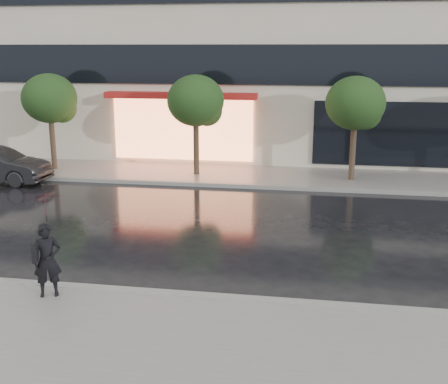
# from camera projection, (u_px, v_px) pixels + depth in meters

# --- Properties ---
(ground) EXTENTS (120.00, 120.00, 0.00)m
(ground) POSITION_uv_depth(u_px,v_px,m) (234.00, 283.00, 12.25)
(ground) COLOR black
(ground) RESTS_ON ground
(sidewalk_near) EXTENTS (60.00, 4.50, 0.12)m
(sidewalk_near) POSITION_uv_depth(u_px,v_px,m) (205.00, 359.00, 9.13)
(sidewalk_near) COLOR slate
(sidewalk_near) RESTS_ON ground
(sidewalk_far) EXTENTS (60.00, 3.50, 0.12)m
(sidewalk_far) POSITION_uv_depth(u_px,v_px,m) (273.00, 177.00, 22.02)
(sidewalk_far) COLOR slate
(sidewalk_far) RESTS_ON ground
(curb_near) EXTENTS (60.00, 0.25, 0.14)m
(curb_near) POSITION_uv_depth(u_px,v_px,m) (227.00, 299.00, 11.28)
(curb_near) COLOR gray
(curb_near) RESTS_ON ground
(curb_far) EXTENTS (60.00, 0.25, 0.14)m
(curb_far) POSITION_uv_depth(u_px,v_px,m) (269.00, 187.00, 20.35)
(curb_far) COLOR gray
(curb_far) RESTS_ON ground
(tree_far_west) EXTENTS (2.20, 2.20, 3.99)m
(tree_far_west) POSITION_uv_depth(u_px,v_px,m) (51.00, 100.00, 22.52)
(tree_far_west) COLOR #33261C
(tree_far_west) RESTS_ON ground
(tree_mid_west) EXTENTS (2.20, 2.20, 3.99)m
(tree_mid_west) POSITION_uv_depth(u_px,v_px,m) (197.00, 103.00, 21.57)
(tree_mid_west) COLOR #33261C
(tree_mid_west) RESTS_ON ground
(tree_mid_east) EXTENTS (2.20, 2.20, 3.99)m
(tree_mid_east) POSITION_uv_depth(u_px,v_px,m) (357.00, 105.00, 20.61)
(tree_mid_east) COLOR #33261C
(tree_mid_east) RESTS_ON ground
(pedestrian_with_umbrella) EXTENTS (1.11, 1.12, 2.13)m
(pedestrian_with_umbrella) POSITION_uv_depth(u_px,v_px,m) (46.00, 229.00, 11.01)
(pedestrian_with_umbrella) COLOR black
(pedestrian_with_umbrella) RESTS_ON sidewalk_near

